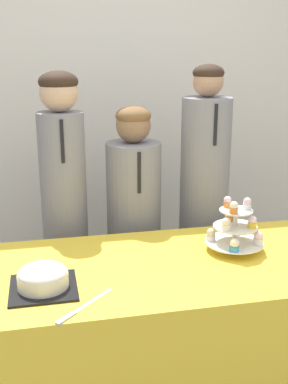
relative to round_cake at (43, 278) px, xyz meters
The scene contains 8 objects.
wall_back 1.68m from the round_cake, 70.39° to the left, with size 9.00×0.06×2.70m.
table 0.70m from the round_cake, 12.80° to the left, with size 1.58×0.79×0.78m.
round_cake is the anchor object (origin of this frame).
cake_knife 0.24m from the round_cake, 61.07° to the right, with size 0.23×0.22×0.01m.
cupcake_stand 0.91m from the round_cake, 12.67° to the left, with size 0.28×0.28×0.26m.
student_0 0.78m from the round_cake, 80.51° to the left, with size 0.25×0.25×1.58m.
student_1 0.94m from the round_cake, 56.14° to the left, with size 0.30×0.31×1.40m.
student_2 1.20m from the round_cake, 39.56° to the left, with size 0.28×0.28×1.61m.
Camera 1 is at (-0.51, -1.48, 1.70)m, focal length 45.00 mm.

